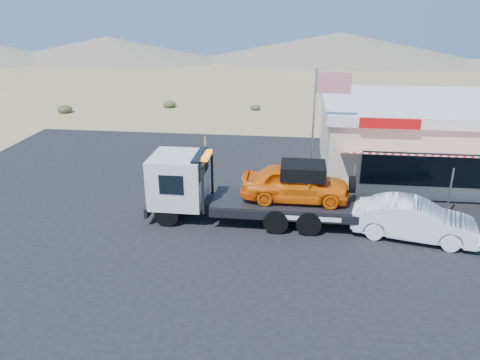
{
  "coord_description": "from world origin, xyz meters",
  "views": [
    {
      "loc": [
        3.92,
        -15.79,
        8.73
      ],
      "look_at": [
        1.66,
        2.74,
        1.5
      ],
      "focal_mm": 35.0,
      "sensor_mm": 36.0,
      "label": 1
    }
  ],
  "objects_px": {
    "tow_truck": "(247,186)",
    "white_sedan": "(414,220)",
    "jerky_store": "(421,136)",
    "flagpole": "(319,121)"
  },
  "relations": [
    {
      "from": "jerky_store",
      "to": "flagpole",
      "type": "distance_m",
      "value": 7.36
    },
    {
      "from": "jerky_store",
      "to": "flagpole",
      "type": "xyz_separation_m",
      "value": [
        -5.57,
        -4.47,
        1.77
      ]
    },
    {
      "from": "tow_truck",
      "to": "white_sedan",
      "type": "distance_m",
      "value": 6.7
    },
    {
      "from": "jerky_store",
      "to": "tow_truck",
      "type": "bearing_deg",
      "value": -140.6
    },
    {
      "from": "tow_truck",
      "to": "flagpole",
      "type": "distance_m",
      "value": 4.42
    },
    {
      "from": "tow_truck",
      "to": "white_sedan",
      "type": "height_order",
      "value": "tow_truck"
    },
    {
      "from": "tow_truck",
      "to": "jerky_store",
      "type": "height_order",
      "value": "jerky_store"
    },
    {
      "from": "tow_truck",
      "to": "white_sedan",
      "type": "xyz_separation_m",
      "value": [
        6.6,
        -0.85,
        -0.75
      ]
    },
    {
      "from": "white_sedan",
      "to": "jerky_store",
      "type": "height_order",
      "value": "jerky_store"
    },
    {
      "from": "tow_truck",
      "to": "flagpole",
      "type": "relative_size",
      "value": 1.42
    }
  ]
}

